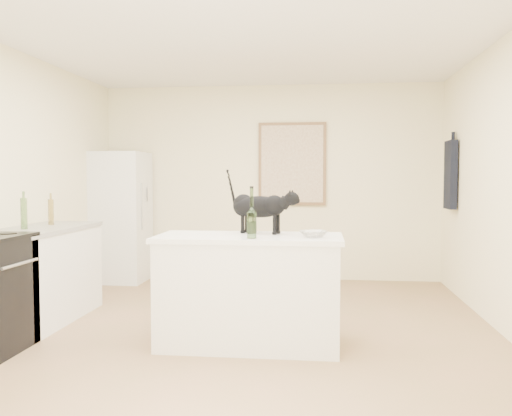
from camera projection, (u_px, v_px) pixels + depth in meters
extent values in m
plane|color=#9D7253|center=(241.00, 337.00, 4.65)|extent=(5.50, 5.50, 0.00)
plane|color=white|center=(240.00, 29.00, 4.51)|extent=(5.50, 5.50, 0.00)
plane|color=#F5E7BD|center=(270.00, 183.00, 7.31)|extent=(4.50, 0.00, 4.50)
plane|color=#F5E7BD|center=(124.00, 197.00, 1.85)|extent=(4.50, 0.00, 4.50)
cube|color=white|center=(249.00, 293.00, 4.42)|extent=(1.44, 0.67, 0.86)
cube|color=white|center=(249.00, 238.00, 4.39)|extent=(1.50, 0.70, 0.04)
cube|color=white|center=(42.00, 276.00, 5.15)|extent=(0.60, 1.40, 0.86)
cube|color=gray|center=(41.00, 229.00, 5.13)|extent=(0.62, 1.44, 0.04)
cube|color=white|center=(120.00, 217.00, 7.16)|extent=(0.68, 0.68, 1.70)
cube|color=brown|center=(292.00, 164.00, 7.23)|extent=(0.90, 0.03, 1.10)
cube|color=beige|center=(292.00, 164.00, 7.21)|extent=(0.82, 0.00, 1.02)
cube|color=black|center=(451.00, 175.00, 6.35)|extent=(0.08, 0.34, 0.80)
cylinder|color=#2B5220|center=(252.00, 216.00, 4.17)|extent=(0.09, 0.09, 0.35)
imported|color=white|center=(313.00, 234.00, 4.24)|extent=(0.26, 0.26, 0.05)
cube|color=white|center=(148.00, 194.00, 7.23)|extent=(0.04, 0.14, 0.18)
cylinder|color=brown|center=(51.00, 212.00, 5.37)|extent=(0.06, 0.06, 0.25)
cylinder|color=#27571D|center=(24.00, 214.00, 4.92)|extent=(0.06, 0.06, 0.28)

